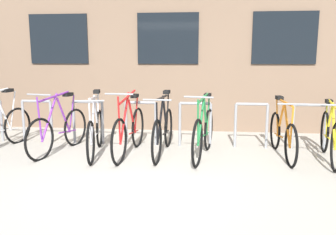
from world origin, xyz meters
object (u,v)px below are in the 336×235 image
Objects in this scene: bicycle_purple at (59,130)px; bicycle_orange at (282,134)px; bicycle_red at (129,131)px; bicycle_silver at (95,132)px; bicycle_green at (203,133)px; bicycle_yellow at (330,136)px; bicycle_black at (163,131)px.

bicycle_purple is 3.75m from bicycle_orange.
bicycle_red is at bearing -1.09° from bicycle_purple.
bicycle_orange is 0.99× the size of bicycle_silver.
bicycle_green reaches higher than bicycle_yellow.
bicycle_purple is at bearing -178.07° from bicycle_black.
bicycle_green is at bearing -178.99° from bicycle_yellow.
bicycle_black is 1.03× the size of bicycle_silver.
bicycle_purple is (-2.46, 0.04, -0.02)m from bicycle_green.
bicycle_green is 2.47m from bicycle_purple.
bicycle_orange is at bearing 1.50° from bicycle_black.
bicycle_purple is at bearing 179.88° from bicycle_yellow.
bicycle_silver reaches higher than bicycle_yellow.
bicycle_orange is 0.98× the size of bicycle_yellow.
bicycle_yellow is at bearing 0.25° from bicycle_red.
bicycle_black is (-0.67, 0.10, -0.01)m from bicycle_green.
bicycle_purple is at bearing 173.91° from bicycle_silver.
bicycle_purple reaches higher than bicycle_yellow.
bicycle_green is 1.23m from bicycle_red.
bicycle_red is 0.57m from bicycle_silver.
bicycle_red is at bearing -176.92° from bicycle_orange.
bicycle_red is at bearing 179.03° from bicycle_green.
bicycle_silver is (-1.13, -0.13, -0.00)m from bicycle_black.
bicycle_orange is 3.09m from bicycle_silver.
bicycle_yellow is (1.99, 0.04, -0.01)m from bicycle_green.
bicycle_black is at bearing 1.93° from bicycle_purple.
bicycle_green is at bearing -173.07° from bicycle_orange.
bicycle_green is 1.04× the size of bicycle_purple.
bicycle_red is 3.22m from bicycle_yellow.
bicycle_silver is at bearing -179.15° from bicycle_green.
bicycle_green is at bearing -0.97° from bicycle_red.
bicycle_green is 1.80m from bicycle_silver.
bicycle_red reaches higher than bicycle_silver.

